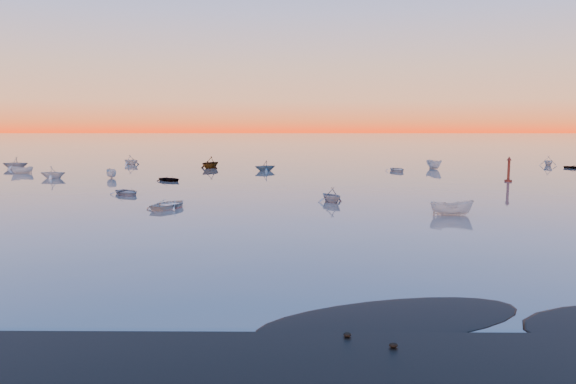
{
  "coord_description": "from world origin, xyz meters",
  "views": [
    {
      "loc": [
        -2.68,
        -22.98,
        7.75
      ],
      "look_at": [
        -3.17,
        28.0,
        1.45
      ],
      "focal_mm": 35.0,
      "sensor_mm": 36.0,
      "label": 1
    }
  ],
  "objects_px": {
    "boat_near_right": "(331,202)",
    "channel_marker": "(509,171)",
    "boat_near_left": "(127,195)",
    "boat_near_center": "(452,215)"
  },
  "relations": [
    {
      "from": "boat_near_left",
      "to": "boat_near_center",
      "type": "relative_size",
      "value": 1.07
    },
    {
      "from": "boat_near_center",
      "to": "boat_near_right",
      "type": "xyz_separation_m",
      "value": [
        -9.66,
        7.73,
        0.0
      ]
    },
    {
      "from": "boat_near_right",
      "to": "channel_marker",
      "type": "height_order",
      "value": "channel_marker"
    },
    {
      "from": "boat_near_right",
      "to": "channel_marker",
      "type": "relative_size",
      "value": 0.94
    },
    {
      "from": "boat_near_center",
      "to": "channel_marker",
      "type": "relative_size",
      "value": 1.06
    },
    {
      "from": "boat_near_left",
      "to": "boat_near_right",
      "type": "bearing_deg",
      "value": -54.4
    },
    {
      "from": "boat_near_center",
      "to": "boat_near_right",
      "type": "distance_m",
      "value": 12.37
    },
    {
      "from": "boat_near_left",
      "to": "channel_marker",
      "type": "distance_m",
      "value": 48.84
    },
    {
      "from": "boat_near_left",
      "to": "boat_near_center",
      "type": "distance_m",
      "value": 34.1
    },
    {
      "from": "boat_near_center",
      "to": "boat_near_right",
      "type": "height_order",
      "value": "boat_near_center"
    }
  ]
}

